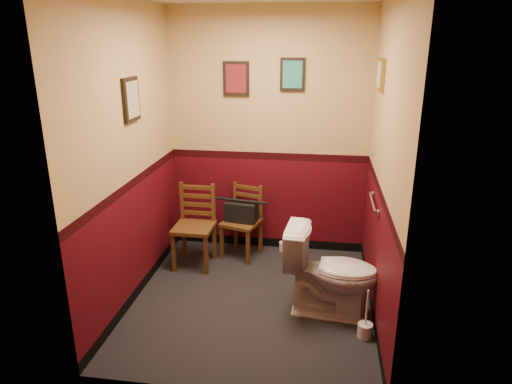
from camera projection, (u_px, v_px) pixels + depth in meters
The scene contains 16 objects.
floor at pixel (252, 300), 4.33m from camera, with size 2.20×2.40×0.00m, color black.
wall_back at pixel (268, 135), 5.02m from camera, with size 2.20×2.70×0.00m, color #450810.
wall_front at pixel (221, 213), 2.77m from camera, with size 2.20×2.70×0.00m, color #450810.
wall_left at pixel (130, 158), 4.05m from camera, with size 2.40×2.70×0.00m, color #450810.
wall_right at pixel (384, 167), 3.74m from camera, with size 2.40×2.70×0.00m, color #450810.
grab_bar at pixel (373, 203), 4.11m from camera, with size 0.05×0.56×0.06m.
framed_print_back_a at pixel (236, 79), 4.86m from camera, with size 0.28×0.04×0.36m.
framed_print_back_b at pixel (293, 74), 4.76m from camera, with size 0.26×0.04×0.34m.
framed_print_left at pixel (131, 100), 3.98m from camera, with size 0.04×0.30×0.38m.
framed_print_right at pixel (381, 74), 4.09m from camera, with size 0.04×0.34×0.28m.
toilet at pixel (331, 273), 4.00m from camera, with size 0.46×0.82×0.81m, color white.
toilet_brush at pixel (365, 329), 3.77m from camera, with size 0.12×0.12×0.44m.
chair_left at pixel (195, 226), 4.90m from camera, with size 0.42×0.42×0.88m.
chair_right at pixel (243, 221), 5.12m from camera, with size 0.47×0.47×0.81m.
handbag at pixel (241, 212), 5.05m from camera, with size 0.37×0.23×0.26m.
tp_stack at pixel (289, 244), 5.30m from camera, with size 0.24×0.12×0.21m.
Camera 1 is at (0.58, -3.73, 2.35)m, focal length 32.00 mm.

